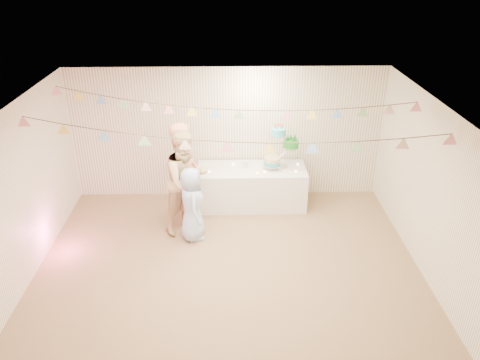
{
  "coord_description": "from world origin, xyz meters",
  "views": [
    {
      "loc": [
        0.04,
        -5.98,
        4.54
      ],
      "look_at": [
        0.2,
        0.8,
        1.15
      ],
      "focal_mm": 35.0,
      "sensor_mm": 36.0,
      "label": 1
    }
  ],
  "objects_px": {
    "cake_stand": "(281,148)",
    "person_adult_a": "(185,174)",
    "person_child": "(192,204)",
    "table": "(251,187)",
    "person_adult_b": "(187,181)"
  },
  "relations": [
    {
      "from": "cake_stand",
      "to": "person_adult_a",
      "type": "xyz_separation_m",
      "value": [
        -1.76,
        -0.64,
        -0.2
      ]
    },
    {
      "from": "person_child",
      "to": "cake_stand",
      "type": "bearing_deg",
      "value": -64.77
    },
    {
      "from": "table",
      "to": "person_child",
      "type": "xyz_separation_m",
      "value": [
        -1.06,
        -1.14,
        0.27
      ]
    },
    {
      "from": "person_adult_a",
      "to": "person_child",
      "type": "distance_m",
      "value": 0.64
    },
    {
      "from": "table",
      "to": "person_adult_b",
      "type": "relative_size",
      "value": 1.11
    },
    {
      "from": "table",
      "to": "person_adult_a",
      "type": "relative_size",
      "value": 1.08
    },
    {
      "from": "cake_stand",
      "to": "person_adult_a",
      "type": "height_order",
      "value": "person_adult_a"
    },
    {
      "from": "table",
      "to": "cake_stand",
      "type": "xyz_separation_m",
      "value": [
        0.55,
        0.05,
        0.77
      ]
    },
    {
      "from": "person_adult_b",
      "to": "person_child",
      "type": "height_order",
      "value": "person_adult_b"
    },
    {
      "from": "cake_stand",
      "to": "person_child",
      "type": "relative_size",
      "value": 0.63
    },
    {
      "from": "person_adult_a",
      "to": "cake_stand",
      "type": "bearing_deg",
      "value": -74.71
    },
    {
      "from": "cake_stand",
      "to": "person_child",
      "type": "height_order",
      "value": "cake_stand"
    },
    {
      "from": "table",
      "to": "person_adult_a",
      "type": "xyz_separation_m",
      "value": [
        -1.21,
        -0.59,
        0.57
      ]
    },
    {
      "from": "cake_stand",
      "to": "person_adult_b",
      "type": "relative_size",
      "value": 0.44
    },
    {
      "from": "person_adult_a",
      "to": "person_adult_b",
      "type": "bearing_deg",
      "value": -172.0
    }
  ]
}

